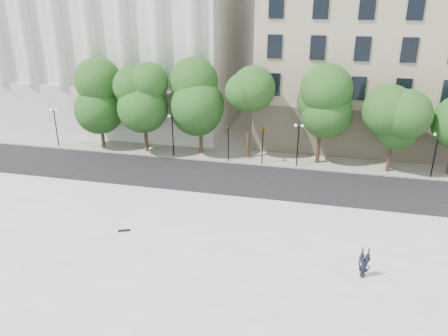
{
  "coord_description": "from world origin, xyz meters",
  "views": [
    {
      "loc": [
        8.98,
        -16.62,
        15.5
      ],
      "look_at": [
        2.78,
        10.0,
        4.45
      ],
      "focal_mm": 35.0,
      "sensor_mm": 36.0,
      "label": 1
    }
  ],
  "objects_px": {
    "traffic_light_east": "(263,127)",
    "traffic_light_west": "(228,126)",
    "person_lying": "(363,273)",
    "skateboard": "(124,230)"
  },
  "relations": [
    {
      "from": "traffic_light_east",
      "to": "skateboard",
      "type": "xyz_separation_m",
      "value": [
        -7.14,
        -15.33,
        -3.28
      ]
    },
    {
      "from": "person_lying",
      "to": "skateboard",
      "type": "relative_size",
      "value": 2.32
    },
    {
      "from": "skateboard",
      "to": "traffic_light_west",
      "type": "bearing_deg",
      "value": 54.02
    },
    {
      "from": "person_lying",
      "to": "skateboard",
      "type": "bearing_deg",
      "value": 178.16
    },
    {
      "from": "traffic_light_west",
      "to": "person_lying",
      "type": "distance_m",
      "value": 20.78
    },
    {
      "from": "person_lying",
      "to": "skateboard",
      "type": "xyz_separation_m",
      "value": [
        -15.44,
        1.65,
        -0.21
      ]
    },
    {
      "from": "person_lying",
      "to": "traffic_light_east",
      "type": "bearing_deg",
      "value": 120.33
    },
    {
      "from": "traffic_light_west",
      "to": "skateboard",
      "type": "xyz_separation_m",
      "value": [
        -3.82,
        -15.33,
        -3.18
      ]
    },
    {
      "from": "traffic_light_east",
      "to": "traffic_light_west",
      "type": "bearing_deg",
      "value": 180.0
    },
    {
      "from": "traffic_light_west",
      "to": "person_lying",
      "type": "height_order",
      "value": "traffic_light_west"
    }
  ]
}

